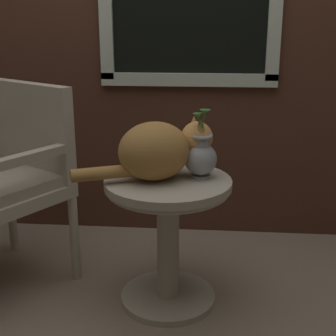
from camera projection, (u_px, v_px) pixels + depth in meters
name	position (u px, v px, depth m)	size (l,w,h in m)	color
ground_plane	(126.00, 307.00, 2.15)	(6.00, 6.00, 0.00)	gray
back_wall	(148.00, 4.00, 2.58)	(4.00, 0.07, 2.60)	#47281C
wicker_side_table	(168.00, 220.00, 2.09)	(0.54, 0.54, 0.58)	#B2A893
wicker_chair	(6.00, 172.00, 2.24)	(0.74, 0.73, 0.94)	#B2A893
cat	(158.00, 150.00, 2.00)	(0.57, 0.34, 0.25)	#AD7A3D
pewter_vase_with_ivy	(201.00, 156.00, 2.03)	(0.14, 0.14, 0.30)	#99999E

